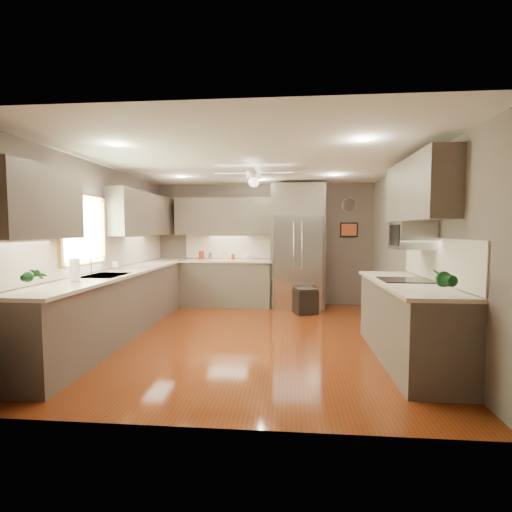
# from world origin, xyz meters

# --- Properties ---
(floor) EXTENTS (5.00, 5.00, 0.00)m
(floor) POSITION_xyz_m (0.00, 0.00, 0.00)
(floor) COLOR #54240B
(floor) RESTS_ON ground
(ceiling) EXTENTS (5.00, 5.00, 0.00)m
(ceiling) POSITION_xyz_m (0.00, 0.00, 2.50)
(ceiling) COLOR white
(ceiling) RESTS_ON ground
(wall_back) EXTENTS (4.50, 0.00, 4.50)m
(wall_back) POSITION_xyz_m (0.00, 2.50, 1.25)
(wall_back) COLOR brown
(wall_back) RESTS_ON ground
(wall_front) EXTENTS (4.50, 0.00, 4.50)m
(wall_front) POSITION_xyz_m (0.00, -2.50, 1.25)
(wall_front) COLOR brown
(wall_front) RESTS_ON ground
(wall_left) EXTENTS (0.00, 5.00, 5.00)m
(wall_left) POSITION_xyz_m (-2.25, 0.00, 1.25)
(wall_left) COLOR brown
(wall_left) RESTS_ON ground
(wall_right) EXTENTS (0.00, 5.00, 5.00)m
(wall_right) POSITION_xyz_m (2.25, 0.00, 1.25)
(wall_right) COLOR brown
(wall_right) RESTS_ON ground
(canister_a) EXTENTS (0.12, 0.12, 0.18)m
(canister_a) POSITION_xyz_m (-1.27, 2.26, 1.02)
(canister_a) COLOR maroon
(canister_a) RESTS_ON back_run
(canister_b) EXTENTS (0.11, 0.11, 0.13)m
(canister_b) POSITION_xyz_m (-1.08, 2.23, 1.01)
(canister_b) COLOR silver
(canister_b) RESTS_ON back_run
(canister_c) EXTENTS (0.15, 0.15, 0.19)m
(canister_c) POSITION_xyz_m (-0.77, 2.24, 1.03)
(canister_c) COLOR beige
(canister_c) RESTS_ON back_run
(canister_d) EXTENTS (0.09, 0.09, 0.11)m
(canister_d) POSITION_xyz_m (-0.60, 2.19, 1.00)
(canister_d) COLOR maroon
(canister_d) RESTS_ON back_run
(soap_bottle) EXTENTS (0.10, 0.10, 0.18)m
(soap_bottle) POSITION_xyz_m (-2.07, 0.10, 1.03)
(soap_bottle) COLOR white
(soap_bottle) RESTS_ON left_run
(potted_plant_left) EXTENTS (0.18, 0.13, 0.32)m
(potted_plant_left) POSITION_xyz_m (-1.96, -1.88, 1.10)
(potted_plant_left) COLOR #175320
(potted_plant_left) RESTS_ON left_run
(potted_plant_right) EXTENTS (0.21, 0.18, 0.33)m
(potted_plant_right) POSITION_xyz_m (1.90, -1.79, 1.11)
(potted_plant_right) COLOR #175320
(potted_plant_right) RESTS_ON right_run
(bowl) EXTENTS (0.29, 0.29, 0.05)m
(bowl) POSITION_xyz_m (-0.31, 2.20, 0.97)
(bowl) COLOR beige
(bowl) RESTS_ON back_run
(left_run) EXTENTS (0.65, 4.70, 1.45)m
(left_run) POSITION_xyz_m (-1.95, 0.15, 0.48)
(left_run) COLOR #4C4237
(left_run) RESTS_ON ground
(back_run) EXTENTS (1.85, 0.65, 1.45)m
(back_run) POSITION_xyz_m (-0.72, 2.20, 0.48)
(back_run) COLOR #4C4237
(back_run) RESTS_ON ground
(uppers) EXTENTS (4.50, 4.70, 0.95)m
(uppers) POSITION_xyz_m (-0.74, 0.71, 1.87)
(uppers) COLOR #4C4237
(uppers) RESTS_ON wall_left
(window) EXTENTS (0.05, 1.12, 0.92)m
(window) POSITION_xyz_m (-2.22, -0.50, 1.55)
(window) COLOR #BFF2B2
(window) RESTS_ON wall_left
(sink) EXTENTS (0.50, 0.70, 0.32)m
(sink) POSITION_xyz_m (-1.93, -0.50, 0.91)
(sink) COLOR silver
(sink) RESTS_ON left_run
(refrigerator) EXTENTS (1.06, 0.75, 2.45)m
(refrigerator) POSITION_xyz_m (0.70, 2.16, 1.19)
(refrigerator) COLOR silver
(refrigerator) RESTS_ON ground
(right_run) EXTENTS (0.70, 2.20, 1.45)m
(right_run) POSITION_xyz_m (1.93, -0.80, 0.48)
(right_run) COLOR #4C4237
(right_run) RESTS_ON ground
(microwave) EXTENTS (0.43, 0.55, 0.34)m
(microwave) POSITION_xyz_m (2.03, -0.55, 1.48)
(microwave) COLOR silver
(microwave) RESTS_ON wall_right
(ceiling_fan) EXTENTS (1.18, 1.18, 0.32)m
(ceiling_fan) POSITION_xyz_m (-0.00, 0.30, 2.33)
(ceiling_fan) COLOR white
(ceiling_fan) RESTS_ON ceiling
(recessed_lights) EXTENTS (2.84, 3.14, 0.01)m
(recessed_lights) POSITION_xyz_m (-0.04, 0.40, 2.49)
(recessed_lights) COLOR white
(recessed_lights) RESTS_ON ceiling
(wall_clock) EXTENTS (0.30, 0.03, 0.30)m
(wall_clock) POSITION_xyz_m (1.75, 2.48, 2.05)
(wall_clock) COLOR white
(wall_clock) RESTS_ON wall_back
(framed_print) EXTENTS (0.36, 0.03, 0.30)m
(framed_print) POSITION_xyz_m (1.75, 2.48, 1.55)
(framed_print) COLOR black
(framed_print) RESTS_ON wall_back
(stool) EXTENTS (0.48, 0.48, 0.46)m
(stool) POSITION_xyz_m (0.84, 1.58, 0.24)
(stool) COLOR black
(stool) RESTS_ON ground
(paper_towel) EXTENTS (0.11, 0.11, 0.28)m
(paper_towel) POSITION_xyz_m (-1.97, -1.14, 1.08)
(paper_towel) COLOR white
(paper_towel) RESTS_ON left_run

